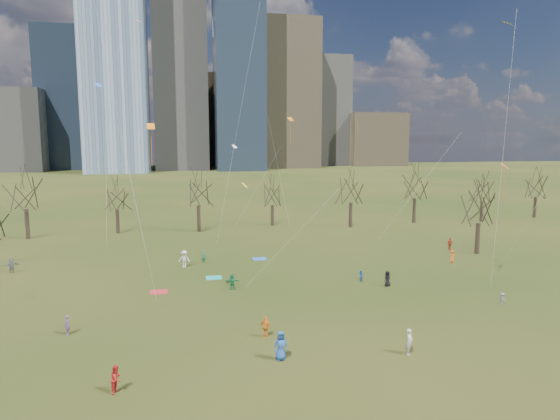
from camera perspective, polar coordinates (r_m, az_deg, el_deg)
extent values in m
plane|color=black|center=(39.93, 3.50, -12.40)|extent=(500.00, 500.00, 0.00)
cube|color=slate|center=(231.95, -18.49, 18.84)|extent=(26.00, 26.00, 118.00)
cube|color=slate|center=(243.46, -11.36, 15.81)|extent=(24.00, 24.00, 95.00)
cube|color=#384C66|center=(235.96, -4.76, 17.42)|extent=(22.00, 22.00, 105.00)
cube|color=#726347|center=(257.97, 0.87, 12.95)|extent=(28.00, 28.00, 72.00)
cube|color=#384C66|center=(261.67, -22.97, 11.48)|extent=(25.00, 25.00, 65.00)
cube|color=slate|center=(278.23, 5.33, 11.11)|extent=(22.00, 22.00, 58.00)
cube|color=#726347|center=(276.71, -8.52, 10.04)|extent=(30.00, 30.00, 48.00)
cube|color=slate|center=(257.41, -28.75, 7.97)|extent=(35.00, 30.00, 36.00)
cube|color=#726347|center=(281.35, 10.51, 7.92)|extent=(30.00, 28.00, 28.00)
cylinder|color=black|center=(78.96, -26.92, -1.43)|extent=(0.55, 0.55, 4.28)
cylinder|color=black|center=(78.62, -18.07, -1.24)|extent=(0.52, 0.52, 3.60)
cylinder|color=black|center=(77.10, -9.27, -0.95)|extent=(0.54, 0.54, 4.05)
cylinder|color=black|center=(81.42, -0.88, -0.61)|extent=(0.51, 0.51, 3.38)
cylinder|color=black|center=(80.64, 8.06, -0.57)|extent=(0.54, 0.54, 3.96)
cylinder|color=black|center=(87.13, 15.08, -0.07)|extent=(0.54, 0.54, 4.14)
cylinder|color=black|center=(92.30, 22.03, -0.13)|extent=(0.52, 0.52, 3.51)
cylinder|color=black|center=(100.93, 27.11, 0.28)|extent=(0.53, 0.53, 3.74)
cylinder|color=black|center=(65.97, 21.64, -3.04)|extent=(0.53, 0.53, 3.83)
cube|color=teal|center=(51.62, -7.56, -7.68)|extent=(1.60, 1.50, 0.03)
cube|color=blue|center=(59.08, -2.37, -5.60)|extent=(1.60, 1.50, 0.03)
cube|color=red|center=(47.93, -13.70, -9.08)|extent=(1.60, 1.50, 0.03)
imported|color=#224C95|center=(32.85, 0.08, -15.24)|extent=(0.94, 0.62, 1.90)
imported|color=beige|center=(34.70, 14.57, -14.35)|extent=(0.71, 0.76, 1.74)
imported|color=red|center=(30.56, -18.18, -17.87)|extent=(0.82, 0.92, 1.57)
imported|color=slate|center=(46.99, 24.06, -9.25)|extent=(0.59, 0.78, 1.08)
imported|color=orange|center=(36.36, -1.64, -13.21)|extent=(0.92, 0.85, 1.52)
imported|color=#1C8048|center=(47.33, -5.48, -8.16)|extent=(1.44, 0.56, 1.52)
imported|color=black|center=(49.21, 12.18, -7.68)|extent=(0.87, 0.75, 1.51)
imported|color=#744488|center=(39.86, -23.17, -12.00)|extent=(0.46, 0.59, 1.43)
imported|color=#275BAD|center=(50.27, 9.19, -7.46)|extent=(0.48, 0.60, 1.19)
imported|color=silver|center=(56.08, -10.90, -5.51)|extent=(1.31, 0.90, 1.87)
imported|color=#B22B19|center=(67.18, 18.83, -3.66)|extent=(1.03, 0.66, 1.62)
imported|color=slate|center=(59.95, -28.34, -5.59)|extent=(1.55, 1.11, 1.61)
imported|color=orange|center=(60.49, 19.09, -5.03)|extent=(0.71, 0.83, 1.45)
imported|color=#1A7649|center=(57.74, -8.73, -5.29)|extent=(0.62, 0.58, 1.43)
plane|color=orange|center=(38.98, -14.57, 9.26)|extent=(0.90, 0.78, 0.45)
cylinder|color=silver|center=(37.46, -15.80, -1.12)|extent=(1.91, 4.06, 13.55)
cylinder|color=orange|center=(38.97, -14.49, 6.91)|extent=(0.04, 0.04, 2.70)
plane|color=yellow|center=(46.30, 24.50, 18.90)|extent=(1.14, 1.14, 0.38)
cylinder|color=silver|center=(43.11, 24.09, 5.17)|extent=(2.15, 4.11, 21.81)
plane|color=#E84919|center=(51.13, 24.31, 4.60)|extent=(1.15, 1.14, 0.53)
cylinder|color=silver|center=(47.63, 26.06, -1.83)|extent=(1.92, 8.68, 10.11)
cylinder|color=#E84919|center=(51.26, 24.19, 2.54)|extent=(0.04, 0.04, 3.15)
plane|color=#FF5D76|center=(55.66, -15.90, 20.08)|extent=(1.04, 1.03, 0.28)
cylinder|color=silver|center=(49.85, -17.44, 7.30)|extent=(2.93, 9.33, 24.43)
plane|color=silver|center=(61.98, -7.70, 21.04)|extent=(0.82, 0.86, 0.36)
cylinder|color=silver|center=(56.94, -4.99, 8.75)|extent=(4.37, 7.32, 26.55)
cylinder|color=silver|center=(61.70, -7.67, 19.91)|extent=(0.04, 0.04, 2.10)
plane|color=green|center=(62.94, 11.43, 8.67)|extent=(1.00, 1.10, 0.55)
cylinder|color=silver|center=(61.57, 15.41, 2.31)|extent=(6.84, 6.80, 13.41)
plane|color=blue|center=(62.24, -20.01, 13.28)|extent=(1.15, 1.10, 0.48)
cylinder|color=silver|center=(60.15, -19.26, 4.57)|extent=(1.23, 3.60, 18.74)
plane|color=orange|center=(69.46, 1.22, 10.33)|extent=(1.21, 1.10, 0.57)
cylinder|color=silver|center=(65.99, 0.00, 3.80)|extent=(4.30, 6.45, 15.33)
cylinder|color=orange|center=(69.41, 1.22, 8.85)|extent=(0.04, 0.04, 3.00)
plane|color=#E2F727|center=(41.83, -4.05, 2.83)|extent=(0.61, 0.70, 0.42)
cylinder|color=silver|center=(40.82, 1.11, -3.50)|extent=(6.73, 4.59, 8.76)
plane|color=white|center=(72.99, -5.22, 7.24)|extent=(1.05, 1.00, 0.44)
cylinder|color=silver|center=(71.16, -2.61, 2.58)|extent=(5.83, 5.10, 11.57)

